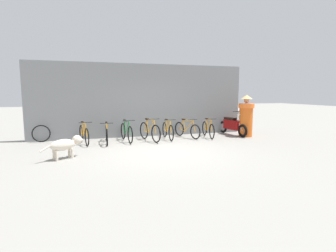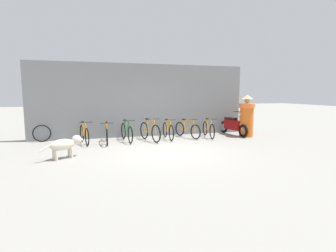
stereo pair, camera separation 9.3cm
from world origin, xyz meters
name	(u,v)px [view 2 (the right image)]	position (x,y,z in m)	size (l,w,h in m)	color
ground_plane	(163,151)	(0.00, 0.00, 0.00)	(60.00, 60.00, 0.00)	gray
shop_wall_back	(143,100)	(0.00, 3.07, 1.52)	(9.07, 0.20, 3.03)	slate
bicycle_0	(84,134)	(-2.40, 2.06, 0.34)	(0.48, 1.59, 0.82)	black
bicycle_1	(107,134)	(-1.60, 1.94, 0.32)	(0.46, 1.69, 0.79)	black
bicycle_2	(127,132)	(-0.85, 2.09, 0.35)	(0.46, 1.69, 0.84)	black
bicycle_3	(150,131)	(0.02, 1.92, 0.36)	(0.55, 1.61, 0.88)	black
bicycle_4	(168,130)	(0.81, 2.10, 0.34)	(0.46, 1.58, 0.81)	black
bicycle_5	(187,130)	(1.66, 2.17, 0.33)	(0.61, 1.58, 0.79)	black
bicycle_6	(208,129)	(2.55, 2.03, 0.33)	(0.46, 1.59, 0.80)	black
motorcycle	(233,125)	(3.80, 2.20, 0.42)	(0.58, 1.90, 1.07)	black
stray_dog	(65,144)	(-2.86, -0.08, 0.41)	(1.13, 0.74, 0.63)	beige
person_in_robes	(247,116)	(4.14, 1.70, 0.87)	(0.79, 0.79, 1.75)	orange
spare_tire_left	(42,133)	(-3.94, 2.82, 0.33)	(0.65, 0.10, 0.65)	black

